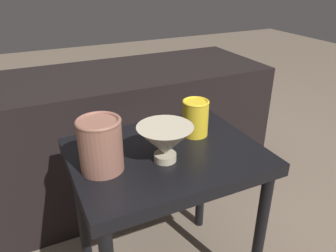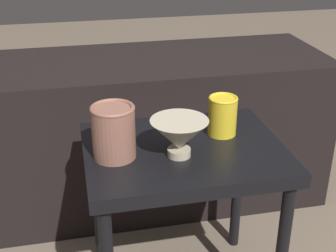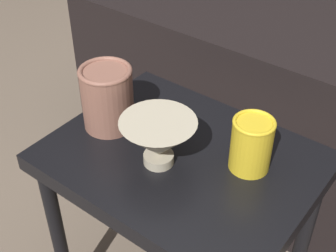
% 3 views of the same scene
% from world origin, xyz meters
% --- Properties ---
extents(table, '(0.56, 0.44, 0.54)m').
position_xyz_m(table, '(0.00, 0.00, 0.46)').
color(table, black).
rests_on(table, ground_plane).
extents(couch_backdrop, '(1.42, 0.50, 0.62)m').
position_xyz_m(couch_backdrop, '(0.00, 0.58, 0.31)').
color(couch_backdrop, black).
rests_on(couch_backdrop, ground_plane).
extents(bowl, '(0.16, 0.16, 0.11)m').
position_xyz_m(bowl, '(-0.03, -0.05, 0.60)').
color(bowl, '#B2A88E').
rests_on(bowl, table).
extents(vase_textured_left, '(0.12, 0.12, 0.15)m').
position_xyz_m(vase_textured_left, '(-0.20, -0.02, 0.61)').
color(vase_textured_left, brown).
rests_on(vase_textured_left, table).
extents(vase_colorful_right, '(0.09, 0.09, 0.12)m').
position_xyz_m(vase_colorful_right, '(0.13, 0.06, 0.60)').
color(vase_colorful_right, gold).
rests_on(vase_colorful_right, table).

